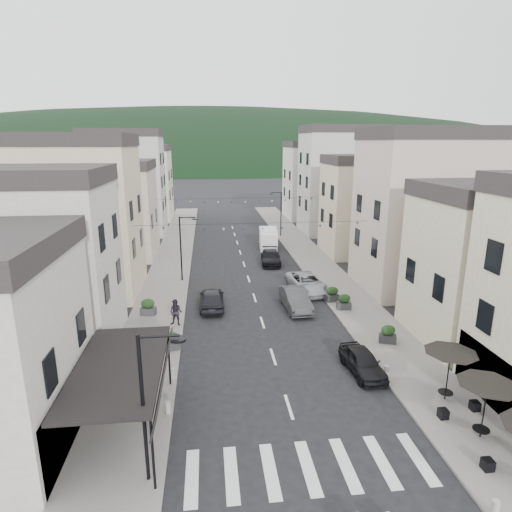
{
  "coord_description": "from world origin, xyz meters",
  "views": [
    {
      "loc": [
        -3.61,
        -11.68,
        12.31
      ],
      "look_at": [
        0.14,
        21.13,
        3.5
      ],
      "focal_mm": 30.0,
      "sensor_mm": 36.0,
      "label": 1
    }
  ],
  "objects_px": {
    "parked_car_c": "(307,283)",
    "pedestrian_a": "(122,362)",
    "parked_car_b": "(295,299)",
    "parked_car_e": "(212,298)",
    "delivery_van": "(268,238)",
    "pedestrian_b": "(176,312)",
    "parked_car_a": "(363,362)",
    "parked_car_d": "(271,257)"
  },
  "relations": [
    {
      "from": "parked_car_e",
      "to": "delivery_van",
      "type": "distance_m",
      "value": 20.1
    },
    {
      "from": "parked_car_e",
      "to": "pedestrian_a",
      "type": "bearing_deg",
      "value": 64.14
    },
    {
      "from": "delivery_van",
      "to": "parked_car_b",
      "type": "bearing_deg",
      "value": -86.96
    },
    {
      "from": "parked_car_b",
      "to": "parked_car_d",
      "type": "relative_size",
      "value": 0.98
    },
    {
      "from": "pedestrian_a",
      "to": "parked_car_c",
      "type": "bearing_deg",
      "value": 21.81
    },
    {
      "from": "parked_car_a",
      "to": "pedestrian_a",
      "type": "relative_size",
      "value": 2.13
    },
    {
      "from": "parked_car_e",
      "to": "parked_car_a",
      "type": "bearing_deg",
      "value": 128.06
    },
    {
      "from": "parked_car_d",
      "to": "parked_car_e",
      "type": "xyz_separation_m",
      "value": [
        -6.28,
        -11.65,
        0.08
      ]
    },
    {
      "from": "delivery_van",
      "to": "pedestrian_a",
      "type": "xyz_separation_m",
      "value": [
        -11.87,
        -28.61,
        -0.15
      ]
    },
    {
      "from": "parked_car_d",
      "to": "delivery_van",
      "type": "distance_m",
      "value": 7.25
    },
    {
      "from": "delivery_van",
      "to": "parked_car_e",
      "type": "bearing_deg",
      "value": -105.32
    },
    {
      "from": "parked_car_d",
      "to": "parked_car_e",
      "type": "height_order",
      "value": "parked_car_e"
    },
    {
      "from": "parked_car_c",
      "to": "parked_car_d",
      "type": "height_order",
      "value": "parked_car_c"
    },
    {
      "from": "parked_car_b",
      "to": "parked_car_d",
      "type": "height_order",
      "value": "parked_car_b"
    },
    {
      "from": "parked_car_c",
      "to": "pedestrian_a",
      "type": "relative_size",
      "value": 2.94
    },
    {
      "from": "pedestrian_a",
      "to": "parked_car_b",
      "type": "bearing_deg",
      "value": 15.74
    },
    {
      "from": "parked_car_c",
      "to": "pedestrian_b",
      "type": "xyz_separation_m",
      "value": [
        -10.57,
        -6.12,
        0.3
      ]
    },
    {
      "from": "parked_car_e",
      "to": "delivery_van",
      "type": "xyz_separation_m",
      "value": [
        7.01,
        18.84,
        0.41
      ]
    },
    {
      "from": "parked_car_b",
      "to": "parked_car_e",
      "type": "relative_size",
      "value": 1.04
    },
    {
      "from": "parked_car_c",
      "to": "pedestrian_b",
      "type": "bearing_deg",
      "value": -157.76
    },
    {
      "from": "parked_car_a",
      "to": "parked_car_d",
      "type": "xyz_separation_m",
      "value": [
        -1.8,
        22.18,
        0.03
      ]
    },
    {
      "from": "parked_car_c",
      "to": "delivery_van",
      "type": "relative_size",
      "value": 1.03
    },
    {
      "from": "pedestrian_a",
      "to": "pedestrian_b",
      "type": "relative_size",
      "value": 0.99
    },
    {
      "from": "parked_car_d",
      "to": "parked_car_b",
      "type": "bearing_deg",
      "value": -84.7
    },
    {
      "from": "delivery_van",
      "to": "pedestrian_b",
      "type": "distance_m",
      "value": 24.01
    },
    {
      "from": "parked_car_b",
      "to": "parked_car_e",
      "type": "xyz_separation_m",
      "value": [
        -6.3,
        0.94,
        -0.0
      ]
    },
    {
      "from": "parked_car_d",
      "to": "pedestrian_a",
      "type": "xyz_separation_m",
      "value": [
        -11.14,
        -21.42,
        0.34
      ]
    },
    {
      "from": "parked_car_a",
      "to": "parked_car_c",
      "type": "xyz_separation_m",
      "value": [
        0.0,
        13.44,
        0.08
      ]
    },
    {
      "from": "parked_car_e",
      "to": "pedestrian_a",
      "type": "distance_m",
      "value": 10.92
    },
    {
      "from": "pedestrian_a",
      "to": "pedestrian_b",
      "type": "distance_m",
      "value": 6.98
    },
    {
      "from": "pedestrian_b",
      "to": "parked_car_a",
      "type": "bearing_deg",
      "value": -17.22
    },
    {
      "from": "parked_car_d",
      "to": "pedestrian_a",
      "type": "height_order",
      "value": "pedestrian_a"
    },
    {
      "from": "parked_car_a",
      "to": "parked_car_b",
      "type": "relative_size",
      "value": 0.82
    },
    {
      "from": "parked_car_b",
      "to": "parked_car_e",
      "type": "height_order",
      "value": "parked_car_b"
    },
    {
      "from": "parked_car_a",
      "to": "parked_car_e",
      "type": "relative_size",
      "value": 0.86
    },
    {
      "from": "parked_car_a",
      "to": "pedestrian_b",
      "type": "distance_m",
      "value": 12.86
    },
    {
      "from": "parked_car_e",
      "to": "parked_car_d",
      "type": "bearing_deg",
      "value": -117.75
    },
    {
      "from": "parked_car_e",
      "to": "delivery_van",
      "type": "height_order",
      "value": "delivery_van"
    },
    {
      "from": "parked_car_b",
      "to": "pedestrian_a",
      "type": "bearing_deg",
      "value": -144.76
    },
    {
      "from": "parked_car_d",
      "to": "pedestrian_a",
      "type": "bearing_deg",
      "value": -112.29
    },
    {
      "from": "parked_car_a",
      "to": "parked_car_d",
      "type": "relative_size",
      "value": 0.81
    },
    {
      "from": "pedestrian_a",
      "to": "pedestrian_b",
      "type": "height_order",
      "value": "pedestrian_b"
    }
  ]
}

